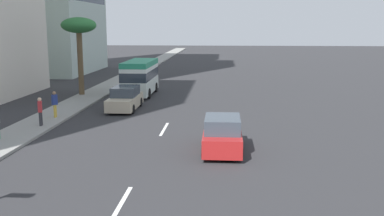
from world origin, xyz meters
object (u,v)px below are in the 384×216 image
Objects in this scene: car_lead at (125,99)px; minibus_second at (140,76)px; car_fourth at (222,135)px; pedestrian_mid_block at (55,103)px; palm_tree at (79,29)px; pedestrian_by_tree at (40,110)px.

car_lead is 6.80m from minibus_second.
pedestrian_mid_block reaches higher than car_fourth.
palm_tree is at bearing -78.38° from minibus_second.
pedestrian_mid_block is (6.39, 10.68, 0.27)m from car_fourth.
car_fourth is at bearing -142.74° from palm_tree.
car_lead is at bearing 176.87° from pedestrian_mid_block.
car_lead is 9.08m from palm_tree.
minibus_second is at bearing 23.01° from car_fourth.
car_lead is at bearing 1.45° from minibus_second.
pedestrian_by_tree is at bearing -15.18° from minibus_second.
minibus_second is at bearing -156.58° from pedestrian_mid_block.
minibus_second is 1.01× the size of palm_tree.
pedestrian_mid_block is 0.26× the size of palm_tree.
palm_tree is at bearing -138.66° from car_lead.
car_fourth is (-10.06, -6.97, 0.02)m from car_lead.
car_fourth is 12.45m from pedestrian_mid_block.
palm_tree is (15.81, 12.02, 4.87)m from car_fourth.
minibus_second is at bearing -178.55° from car_lead.
pedestrian_mid_block reaches higher than car_lead.
minibus_second is 18.28m from car_fourth.
car_lead is 12.24m from car_fourth.
car_fourth is at bearing -127.65° from pedestrian_by_tree.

